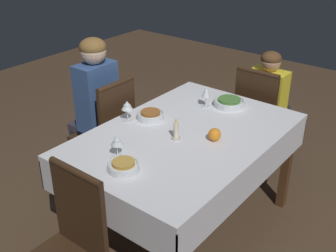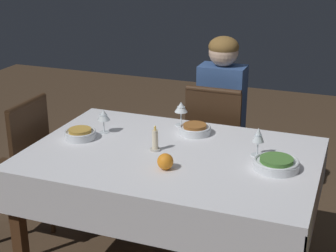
{
  "view_description": "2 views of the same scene",
  "coord_description": "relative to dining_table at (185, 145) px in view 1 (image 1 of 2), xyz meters",
  "views": [
    {
      "loc": [
        1.91,
        1.37,
        2.03
      ],
      "look_at": [
        0.1,
        -0.06,
        0.84
      ],
      "focal_mm": 45.0,
      "sensor_mm": 36.0,
      "label": 1
    },
    {
      "loc": [
        -0.85,
        2.3,
        1.83
      ],
      "look_at": [
        0.0,
        0.06,
        0.94
      ],
      "focal_mm": 55.0,
      "sensor_mm": 36.0,
      "label": 2
    }
  ],
  "objects": [
    {
      "name": "person_child_yellow",
      "position": [
        -1.15,
        0.04,
        -0.11
      ],
      "size": [
        0.33,
        0.3,
        1.05
      ],
      "rotation": [
        0.0,
        0.0,
        -1.57
      ],
      "color": "#282833",
      "rests_on": "ground_plane"
    },
    {
      "name": "dining_table",
      "position": [
        0.0,
        0.0,
        0.0
      ],
      "size": [
        1.5,
        1.01,
        0.77
      ],
      "color": "silver",
      "rests_on": "ground_plane"
    },
    {
      "name": "ground_plane",
      "position": [
        0.0,
        0.0,
        -0.68
      ],
      "size": [
        8.0,
        8.0,
        0.0
      ],
      "primitive_type": "plane",
      "color": "#4C3826"
    },
    {
      "name": "chair_south",
      "position": [
        -0.04,
        -0.75,
        -0.16
      ],
      "size": [
        0.39,
        0.39,
        0.95
      ],
      "color": "#382314",
      "rests_on": "ground_plane"
    },
    {
      "name": "candle_centerpiece",
      "position": [
        0.09,
        -0.0,
        0.14
      ],
      "size": [
        0.06,
        0.06,
        0.14
      ],
      "color": "beige",
      "rests_on": "dining_table"
    },
    {
      "name": "wine_glass_west",
      "position": [
        -0.42,
        -0.12,
        0.19
      ],
      "size": [
        0.06,
        0.06,
        0.15
      ],
      "color": "white",
      "rests_on": "dining_table"
    },
    {
      "name": "bowl_east",
      "position": [
        0.55,
        -0.01,
        0.11
      ],
      "size": [
        0.17,
        0.17,
        0.06
      ],
      "color": "silver",
      "rests_on": "dining_table"
    },
    {
      "name": "bowl_west",
      "position": [
        -0.54,
        -0.0,
        0.11
      ],
      "size": [
        0.22,
        0.22,
        0.06
      ],
      "color": "silver",
      "rests_on": "dining_table"
    },
    {
      "name": "orange_fruit",
      "position": [
        -0.04,
        0.2,
        0.13
      ],
      "size": [
        0.08,
        0.08,
        0.08
      ],
      "primitive_type": "sphere",
      "color": "orange",
      "rests_on": "dining_table"
    },
    {
      "name": "wine_glass_south",
      "position": [
        0.09,
        -0.41,
        0.19
      ],
      "size": [
        0.08,
        0.08,
        0.15
      ],
      "color": "white",
      "rests_on": "dining_table"
    },
    {
      "name": "chair_west",
      "position": [
        -0.99,
        0.04,
        -0.16
      ],
      "size": [
        0.39,
        0.39,
        0.95
      ],
      "rotation": [
        0.0,
        0.0,
        -1.57
      ],
      "color": "#382314",
      "rests_on": "ground_plane"
    },
    {
      "name": "bowl_south",
      "position": [
        -0.02,
        -0.31,
        0.11
      ],
      "size": [
        0.18,
        0.18,
        0.06
      ],
      "color": "silver",
      "rests_on": "dining_table"
    },
    {
      "name": "chair_east",
      "position": [
        0.99,
        0.0,
        -0.16
      ],
      "size": [
        0.39,
        0.39,
        0.95
      ],
      "rotation": [
        0.0,
        0.0,
        1.57
      ],
      "color": "#382314",
      "rests_on": "ground_plane"
    },
    {
      "name": "person_adult_denim",
      "position": [
        -0.04,
        -0.89,
        0.02
      ],
      "size": [
        0.3,
        0.34,
        1.23
      ],
      "color": "#383342",
      "rests_on": "ground_plane"
    },
    {
      "name": "wine_glass_east",
      "position": [
        0.47,
        -0.14,
        0.19
      ],
      "size": [
        0.07,
        0.07,
        0.14
      ],
      "color": "white",
      "rests_on": "dining_table"
    }
  ]
}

